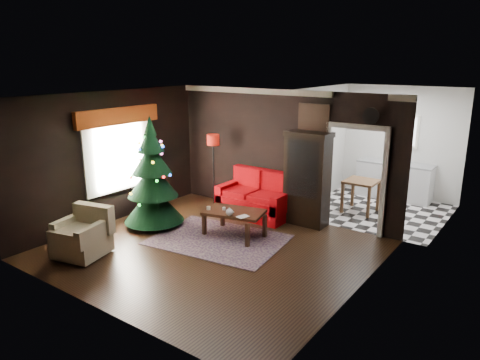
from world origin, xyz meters
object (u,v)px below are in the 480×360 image
Objects in this scene: floor_lamp at (214,173)px; armchair at (81,232)px; christmas_tree at (152,177)px; kitchen_table at (360,196)px; teapot at (229,212)px; wall_clock at (371,116)px; curio_cabinet at (307,181)px; coffee_table at (234,223)px; loveseat at (256,195)px.

floor_lamp reaches higher than armchair.
christmas_tree is 3.19× the size of kitchen_table.
armchair reaches higher than kitchen_table.
kitchen_table is at bearing 66.47° from teapot.
christmas_tree reaches higher than armchair.
wall_clock is at bearing -66.25° from kitchen_table.
christmas_tree is at bearing -142.45° from curio_cabinet.
wall_clock is at bearing 39.14° from coffee_table.
loveseat is 0.93× the size of floor_lamp.
loveseat is 3.04m from wall_clock.
christmas_tree reaches higher than loveseat.
teapot is at bearing 36.57° from armchair.
wall_clock is (1.93, 1.92, 1.78)m from teapot.
floor_lamp is (-2.31, -0.27, -0.12)m from curio_cabinet.
armchair is at bearing -130.03° from teapot.
coffee_table is at bearing -119.29° from curio_cabinet.
armchair is 5.75m from wall_clock.
kitchen_table reaches higher than teapot.
floor_lamp is at bearing -172.72° from wall_clock.
teapot is (-0.73, -1.74, -0.35)m from curio_cabinet.
coffee_table is at bearing 108.33° from teapot.
curio_cabinet is 4.57m from armchair.
curio_cabinet is at bearing -114.44° from kitchen_table.
curio_cabinet is 0.79× the size of christmas_tree.
curio_cabinet is 5.94× the size of wall_clock.
loveseat is at bearing 104.76° from coffee_table.
loveseat is at bearing -169.17° from curio_cabinet.
loveseat is at bearing -137.49° from kitchen_table.
floor_lamp is 5.73× the size of wall_clock.
wall_clock reaches higher than floor_lamp.
armchair is (0.09, -1.85, -0.59)m from christmas_tree.
floor_lamp reaches higher than loveseat.
armchair is 5.41× the size of teapot.
loveseat reaches higher than coffee_table.
teapot is at bearing -113.53° from kitchen_table.
curio_cabinet reaches higher than armchair.
wall_clock reaches higher than teapot.
christmas_tree reaches higher than curio_cabinet.
christmas_tree reaches higher than teapot.
christmas_tree is 4.72m from kitchen_table.
coffee_table is at bearing 16.12° from christmas_tree.
teapot is 3.47m from kitchen_table.
wall_clock is 2.43m from kitchen_table.
floor_lamp is at bearing -173.38° from curio_cabinet.
christmas_tree is 2.79× the size of armchair.
armchair reaches higher than teapot.
wall_clock is (2.35, 0.40, 1.88)m from loveseat.
christmas_tree is at bearing -150.27° from wall_clock.
curio_cabinet is 11.99× the size of teapot.
teapot is (1.74, 2.07, 0.14)m from armchair.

